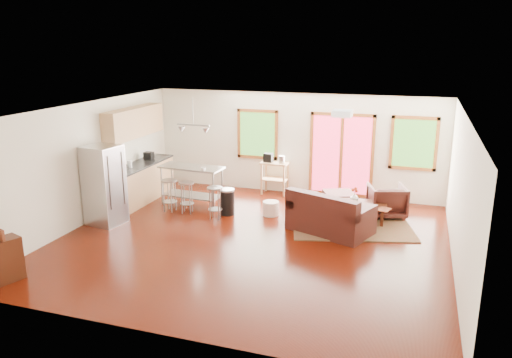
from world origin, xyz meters
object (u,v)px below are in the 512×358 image
(kitchen_cart, at_px, (274,167))
(coffee_table, at_px, (362,206))
(loveseat, at_px, (329,216))
(ottoman, at_px, (339,201))
(rug, at_px, (351,224))
(refrigerator, at_px, (105,185))
(island, at_px, (192,179))
(armchair, at_px, (387,199))

(kitchen_cart, bearing_deg, coffee_table, -30.12)
(coffee_table, bearing_deg, loveseat, -123.52)
(ottoman, distance_m, kitchen_cart, 2.06)
(loveseat, bearing_deg, rug, 76.85)
(loveseat, distance_m, refrigerator, 4.82)
(ottoman, height_order, refrigerator, refrigerator)
(island, bearing_deg, ottoman, 11.83)
(coffee_table, xyz_separation_m, armchair, (0.49, 0.52, 0.04))
(coffee_table, bearing_deg, kitchen_cart, 149.88)
(loveseat, distance_m, armchair, 1.74)
(rug, relative_size, refrigerator, 1.45)
(rug, bearing_deg, loveseat, -124.59)
(ottoman, height_order, kitchen_cart, kitchen_cart)
(rug, xyz_separation_m, refrigerator, (-5.08, -1.54, 0.85))
(coffee_table, distance_m, armchair, 0.72)
(armchair, xyz_separation_m, ottoman, (-1.08, 0.07, -0.18))
(rug, height_order, coffee_table, coffee_table)
(coffee_table, height_order, refrigerator, refrigerator)
(loveseat, xyz_separation_m, coffee_table, (0.57, 0.86, 0.02))
(rug, distance_m, refrigerator, 5.37)
(rug, xyz_separation_m, kitchen_cart, (-2.23, 1.69, 0.72))
(loveseat, xyz_separation_m, island, (-3.45, 0.73, 0.32))
(kitchen_cart, bearing_deg, rug, -37.15)
(rug, height_order, island, island)
(rug, bearing_deg, kitchen_cart, 142.85)
(rug, xyz_separation_m, loveseat, (-0.39, -0.56, 0.34))
(rug, distance_m, armchair, 1.13)
(coffee_table, bearing_deg, ottoman, 135.03)
(loveseat, relative_size, island, 1.20)
(rug, height_order, loveseat, loveseat)
(island, bearing_deg, armchair, 8.23)
(armchair, bearing_deg, refrigerator, 4.51)
(coffee_table, bearing_deg, island, -178.17)
(rug, xyz_separation_m, coffee_table, (0.18, 0.29, 0.36))
(loveseat, distance_m, kitchen_cart, 2.94)
(coffee_table, relative_size, kitchen_cart, 1.02)
(coffee_table, distance_m, island, 4.03)
(coffee_table, bearing_deg, armchair, 46.89)
(loveseat, xyz_separation_m, ottoman, (-0.02, 1.45, -0.13))
(rug, xyz_separation_m, island, (-3.84, 0.16, 0.65))
(armchair, height_order, refrigerator, refrigerator)
(refrigerator, bearing_deg, loveseat, 19.46)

